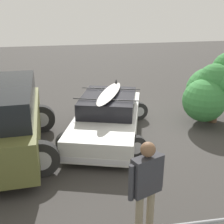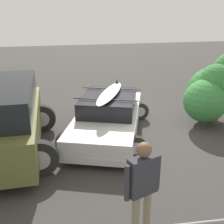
{
  "view_description": "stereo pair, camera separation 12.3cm",
  "coord_description": "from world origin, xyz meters",
  "px_view_note": "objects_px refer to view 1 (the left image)",
  "views": [
    {
      "loc": [
        2.35,
        7.99,
        3.73
      ],
      "look_at": [
        0.7,
        0.76,
        0.95
      ],
      "focal_mm": 45.0,
      "sensor_mm": 36.0,
      "label": 1
    },
    {
      "loc": [
        2.23,
        8.02,
        3.73
      ],
      "look_at": [
        0.7,
        0.76,
        0.95
      ],
      "focal_mm": 45.0,
      "sensor_mm": 36.0,
      "label": 2
    }
  ],
  "objects_px": {
    "sedan_car": "(108,116)",
    "suv_car": "(0,120)",
    "person_bystander": "(146,182)",
    "bush_near_left": "(215,87)"
  },
  "relations": [
    {
      "from": "sedan_car",
      "to": "suv_car",
      "type": "xyz_separation_m",
      "value": [
        2.99,
        0.66,
        0.41
      ]
    },
    {
      "from": "sedan_car",
      "to": "person_bystander",
      "type": "relative_size",
      "value": 2.64
    },
    {
      "from": "suv_car",
      "to": "person_bystander",
      "type": "bearing_deg",
      "value": 127.1
    },
    {
      "from": "sedan_car",
      "to": "suv_car",
      "type": "height_order",
      "value": "suv_car"
    },
    {
      "from": "suv_car",
      "to": "bush_near_left",
      "type": "bearing_deg",
      "value": -172.97
    },
    {
      "from": "bush_near_left",
      "to": "sedan_car",
      "type": "bearing_deg",
      "value": 2.5
    },
    {
      "from": "sedan_car",
      "to": "bush_near_left",
      "type": "height_order",
      "value": "bush_near_left"
    },
    {
      "from": "sedan_car",
      "to": "bush_near_left",
      "type": "distance_m",
      "value": 3.73
    },
    {
      "from": "person_bystander",
      "to": "sedan_car",
      "type": "bearing_deg",
      "value": -93.64
    },
    {
      "from": "sedan_car",
      "to": "bush_near_left",
      "type": "bearing_deg",
      "value": -177.5
    }
  ]
}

